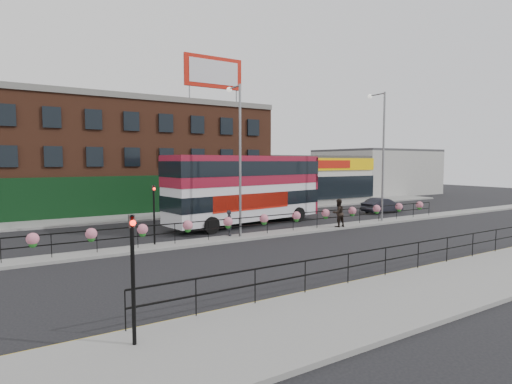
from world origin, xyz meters
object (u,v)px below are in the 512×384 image
double_decker_bus (247,183)px  car (382,205)px  pedestrian_b (338,213)px  lamp_column_west (238,147)px  lamp_column_east (381,145)px  pedestrian_a (230,223)px

double_decker_bus → car: double_decker_bus is taller
double_decker_bus → pedestrian_b: size_ratio=6.62×
lamp_column_west → lamp_column_east: bearing=-0.3°
pedestrian_a → pedestrian_b: 7.90m
car → pedestrian_b: size_ratio=2.12×
car → lamp_column_east: (-4.62, -3.75, 5.19)m
double_decker_bus → pedestrian_a: double_decker_bus is taller
pedestrian_a → pedestrian_b: size_ratio=0.81×
pedestrian_a → pedestrian_b: (7.83, -1.00, 0.19)m
double_decker_bus → lamp_column_west: bearing=-125.9°
lamp_column_west → lamp_column_east: lamp_column_east is taller
pedestrian_a → lamp_column_west: 4.60m
lamp_column_west → lamp_column_east: 12.22m
double_decker_bus → lamp_column_west: size_ratio=1.41×
double_decker_bus → lamp_column_west: (-2.94, -4.06, 2.41)m
lamp_column_west → car: bearing=12.4°
car → lamp_column_east: size_ratio=0.42×
pedestrian_b → lamp_column_west: 8.60m
lamp_column_east → car: bearing=39.1°
double_decker_bus → lamp_column_east: bearing=-24.0°
lamp_column_east → pedestrian_a: bearing=178.7°
double_decker_bus → lamp_column_east: 10.52m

